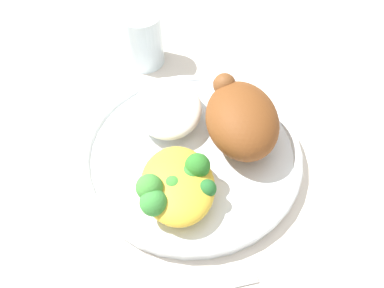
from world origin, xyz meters
TOP-DOWN VIEW (x-y plane):
  - ground_plane at (0.00, 0.00)m, footprint 2.00×2.00m
  - plate at (0.00, 0.00)m, footprint 0.27×0.27m
  - roasted_chicken at (0.01, -0.06)m, footprint 0.12×0.09m
  - rice_pile at (0.06, 0.02)m, footprint 0.11×0.09m
  - mac_cheese_with_broccoli at (-0.06, 0.03)m, footprint 0.10×0.09m
  - water_glass at (0.20, 0.05)m, footprint 0.06×0.06m

SIDE VIEW (x-z plane):
  - ground_plane at x=0.00m, z-range 0.00..0.00m
  - plate at x=0.00m, z-range 0.00..0.02m
  - rice_pile at x=0.06m, z-range 0.02..0.05m
  - mac_cheese_with_broccoli at x=-0.06m, z-range 0.02..0.06m
  - water_glass at x=0.20m, z-range 0.00..0.08m
  - roasted_chicken at x=0.01m, z-range 0.02..0.08m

